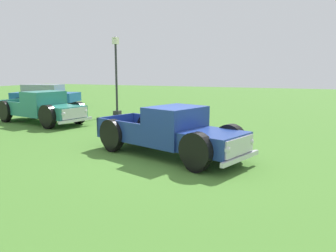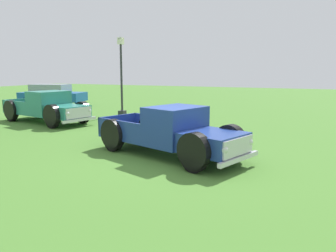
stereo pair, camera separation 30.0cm
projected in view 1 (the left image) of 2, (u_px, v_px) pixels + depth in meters
ground_plane at (168, 159)px, 9.76m from camera, size 80.00×80.00×0.00m
pickup_truck_foreground at (177, 133)px, 9.89m from camera, size 3.29×5.22×1.51m
pickup_truck_behind_left at (45, 108)px, 16.06m from camera, size 2.91×5.33×1.55m
sedan_distant_a at (45, 95)px, 23.92m from camera, size 2.76×4.84×1.52m
lamp_post_far at (116, 74)px, 18.77m from camera, size 0.36×0.36×4.38m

